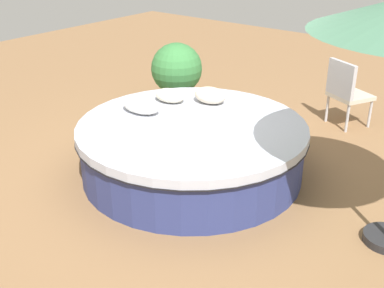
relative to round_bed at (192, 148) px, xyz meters
The scene contains 7 objects.
ground_plane 0.33m from the round_bed, ahead, with size 16.00×16.00×0.00m, color olive.
round_bed is the anchor object (origin of this frame).
throw_pillow_0 0.85m from the round_bed, 69.74° to the right, with size 0.44×0.32×0.20m, color beige.
throw_pillow_1 0.90m from the round_bed, 31.08° to the right, with size 0.43×0.30×0.16m, color beige.
throw_pillow_2 0.83m from the round_bed, ahead, with size 0.54×0.32×0.19m, color white.
patio_chair 2.68m from the round_bed, 108.09° to the right, with size 0.69×0.68×0.98m.
planter 2.25m from the round_bed, 45.51° to the right, with size 0.80×0.80×1.05m.
Camera 1 is at (-3.18, 4.03, 2.79)m, focal length 45.13 mm.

